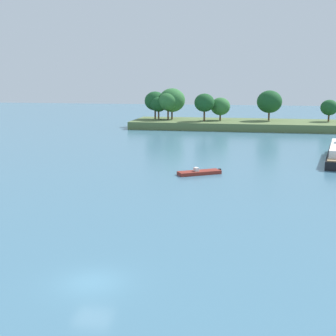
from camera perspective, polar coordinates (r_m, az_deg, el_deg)
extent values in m
plane|color=teal|center=(31.42, -9.22, -13.61)|extent=(400.00, 400.00, 0.00)
cube|color=#566B3D|center=(123.27, 8.22, 5.27)|extent=(53.26, 17.31, 1.92)
cylinder|color=#513823|center=(127.71, -1.57, 6.58)|extent=(0.44, 0.44, 2.52)
ellipsoid|color=#194C23|center=(127.49, -1.58, 8.16)|extent=(5.68, 5.68, 5.11)
cylinder|color=#513823|center=(125.57, -1.14, 6.45)|extent=(0.44, 0.44, 2.28)
ellipsoid|color=#194C23|center=(125.38, -1.15, 7.76)|extent=(4.38, 4.38, 3.94)
cylinder|color=#513823|center=(124.69, 0.01, 6.50)|extent=(0.44, 0.44, 2.66)
ellipsoid|color=#2D6B33|center=(124.47, 0.01, 8.08)|extent=(5.25, 5.25, 4.72)
cylinder|color=#513823|center=(126.39, 0.49, 6.48)|extent=(0.44, 0.44, 2.28)
ellipsoid|color=#2D6B33|center=(126.14, 0.49, 8.26)|extent=(6.98, 6.98, 6.28)
cylinder|color=#513823|center=(121.30, 4.44, 6.34)|extent=(0.44, 0.44, 2.63)
ellipsoid|color=#194C23|center=(121.08, 4.46, 7.93)|extent=(5.16, 5.16, 4.65)
cylinder|color=#513823|center=(124.13, 6.37, 6.16)|extent=(0.44, 0.44, 1.57)
ellipsoid|color=#2D6B33|center=(123.93, 6.39, 7.46)|extent=(5.09, 5.09, 4.58)
cylinder|color=#513823|center=(125.22, 12.18, 6.19)|extent=(0.44, 0.44, 2.29)
ellipsoid|color=#194C23|center=(124.98, 12.25, 7.89)|extent=(6.44, 6.44, 5.80)
cylinder|color=#513823|center=(126.64, 18.97, 5.78)|extent=(0.44, 0.44, 1.79)
ellipsoid|color=#194C23|center=(126.46, 19.04, 6.98)|extent=(4.37, 4.37, 3.93)
cube|color=maroon|center=(63.94, 3.83, -0.56)|extent=(5.99, 4.62, 0.46)
cube|color=white|center=(63.66, 3.47, -0.16)|extent=(0.89, 1.03, 0.50)
cube|color=black|center=(65.27, 6.32, -0.32)|extent=(0.41, 0.42, 0.56)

